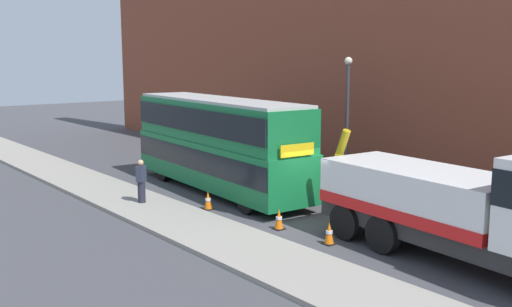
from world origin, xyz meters
The scene contains 10 objects.
ground_plane centered at (0.00, 0.00, 0.00)m, with size 120.00×120.00×0.00m, color #424247.
near_kerb centered at (0.00, -4.20, 0.07)m, with size 60.00×2.80×0.15m, color gray.
building_facade centered at (0.00, 7.68, 8.07)m, with size 60.00×1.50×16.00m.
recovery_tow_truck centered at (5.80, -0.19, 1.76)m, with size 10.22×3.33×3.67m.
double_decker_bus centered at (-6.31, -0.15, 2.23)m, with size 11.17×3.40×4.06m.
pedestrian_onlooker centered at (-6.02, -4.06, 0.99)m, with size 0.44×0.48×1.71m.
traffic_cone_near_bus centered at (-3.94, -2.33, 0.34)m, with size 0.36×0.36×0.72m.
traffic_cone_midway centered at (-0.25, -1.93, 0.34)m, with size 0.36×0.36×0.72m.
traffic_cone_near_truck centered at (1.96, -1.77, 0.34)m, with size 0.36×0.36×0.72m.
street_lamp centered at (-3.97, 5.49, 3.47)m, with size 0.36×0.36×5.83m.
Camera 1 is at (14.11, -14.56, 5.77)m, focal length 40.67 mm.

